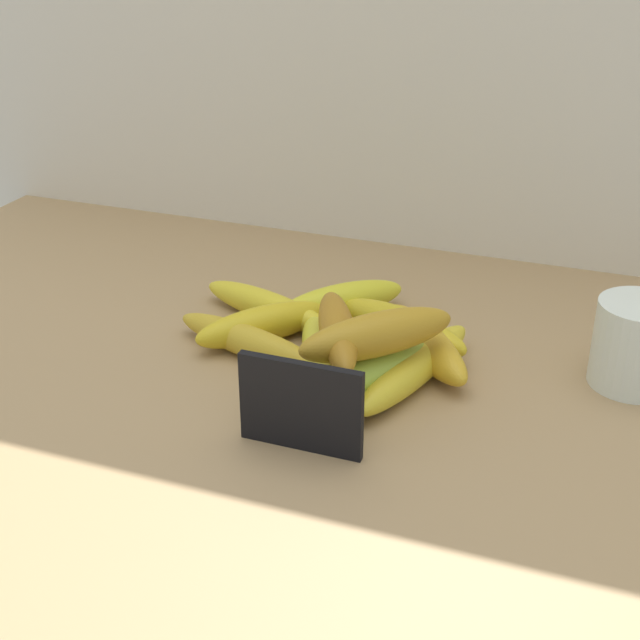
# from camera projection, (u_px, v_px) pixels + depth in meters

# --- Properties ---
(counter_top) EXTENTS (1.10, 0.76, 0.03)m
(counter_top) POSITION_uv_depth(u_px,v_px,m) (246.00, 382.00, 0.90)
(counter_top) COLOR #A28256
(counter_top) RESTS_ON ground
(chalkboard_sign) EXTENTS (0.11, 0.02, 0.08)m
(chalkboard_sign) POSITION_uv_depth(u_px,v_px,m) (301.00, 409.00, 0.75)
(chalkboard_sign) COLOR black
(chalkboard_sign) RESTS_ON counter_top
(coffee_mug) EXTENTS (0.10, 0.08, 0.09)m
(coffee_mug) POSITION_uv_depth(u_px,v_px,m) (640.00, 345.00, 0.85)
(coffee_mug) COLOR silver
(coffee_mug) RESTS_ON counter_top
(banana_0) EXTENTS (0.13, 0.14, 0.04)m
(banana_0) POSITION_uv_depth(u_px,v_px,m) (262.00, 324.00, 0.94)
(banana_0) COLOR gold
(banana_0) RESTS_ON counter_top
(banana_1) EXTENTS (0.14, 0.16, 0.04)m
(banana_1) POSITION_uv_depth(u_px,v_px,m) (424.00, 343.00, 0.90)
(banana_1) COLOR gold
(banana_1) RESTS_ON counter_top
(banana_2) EXTENTS (0.13, 0.14, 0.04)m
(banana_2) POSITION_uv_depth(u_px,v_px,m) (342.00, 300.00, 0.99)
(banana_2) COLOR yellow
(banana_2) RESTS_ON counter_top
(banana_3) EXTENTS (0.09, 0.21, 0.04)m
(banana_3) POSITION_uv_depth(u_px,v_px,m) (415.00, 368.00, 0.86)
(banana_3) COLOR gold
(banana_3) RESTS_ON counter_top
(banana_4) EXTENTS (0.14, 0.19, 0.04)m
(banana_4) POSITION_uv_depth(u_px,v_px,m) (329.00, 365.00, 0.85)
(banana_4) COLOR gold
(banana_4) RESTS_ON counter_top
(banana_5) EXTENTS (0.13, 0.17, 0.04)m
(banana_5) POSITION_uv_depth(u_px,v_px,m) (370.00, 376.00, 0.83)
(banana_5) COLOR #9CBD38
(banana_5) RESTS_ON counter_top
(banana_6) EXTENTS (0.16, 0.10, 0.04)m
(banana_6) POSITION_uv_depth(u_px,v_px,m) (403.00, 327.00, 0.93)
(banana_6) COLOR gold
(banana_6) RESTS_ON counter_top
(banana_7) EXTENTS (0.18, 0.09, 0.03)m
(banana_7) POSITION_uv_depth(u_px,v_px,m) (267.00, 306.00, 0.98)
(banana_7) COLOR gold
(banana_7) RESTS_ON counter_top
(banana_8) EXTENTS (0.19, 0.09, 0.03)m
(banana_8) POSITION_uv_depth(u_px,v_px,m) (250.00, 342.00, 0.91)
(banana_8) COLOR gold
(banana_8) RESTS_ON counter_top
(banana_9) EXTENTS (0.10, 0.16, 0.03)m
(banana_9) POSITION_uv_depth(u_px,v_px,m) (338.00, 329.00, 0.84)
(banana_9) COLOR #A46F1A
(banana_9) RESTS_ON banana_4
(banana_10) EXTENTS (0.14, 0.15, 0.04)m
(banana_10) POSITION_uv_depth(u_px,v_px,m) (376.00, 336.00, 0.82)
(banana_10) COLOR #B4841E
(banana_10) RESTS_ON banana_5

